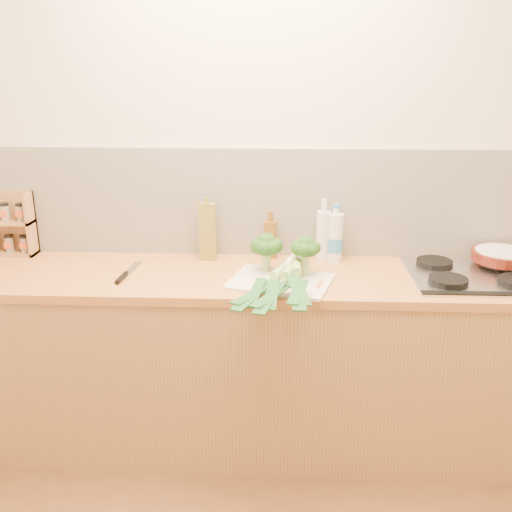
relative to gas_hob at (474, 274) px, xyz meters
The scene contains 16 objects.
room_shell 1.09m from the gas_hob, 163.89° to the left, with size 3.50×3.50×3.50m.
counter 1.12m from the gas_hob, behind, with size 3.20×0.62×0.90m.
gas_hob is the anchor object (origin of this frame).
chopping_board 0.89m from the gas_hob, behind, with size 0.43×0.32×0.01m, color beige.
broccoli_left 0.96m from the gas_hob, behind, with size 0.15×0.15×0.18m.
broccoli_right 0.78m from the gas_hob, behind, with size 0.13×0.14×0.18m.
leek_front 0.93m from the gas_hob, behind, with size 0.27×0.62×0.04m.
leek_mid 0.88m from the gas_hob, 169.54° to the right, with size 0.22×0.69×0.04m.
leek_back 0.83m from the gas_hob, 167.86° to the right, with size 0.10×0.66×0.04m.
chefs_knife 1.60m from the gas_hob, behind, with size 0.05×0.31×0.02m.
skillet 0.22m from the gas_hob, 37.98° to the left, with size 0.42×0.29×0.05m.
spice_rack 2.29m from the gas_hob, behind, with size 0.27×0.11×0.32m.
oil_tin 1.27m from the gas_hob, behind, with size 0.08×0.05×0.32m.
glass_bottle 0.72m from the gas_hob, 162.10° to the left, with size 0.07×0.07×0.31m.
amber_bottle 0.97m from the gas_hob, 165.63° to the left, with size 0.06×0.06×0.24m.
water_bottle 0.66m from the gas_hob, 161.22° to the left, with size 0.08×0.08×0.27m.
Camera 1 is at (0.14, -1.28, 1.81)m, focal length 40.00 mm.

